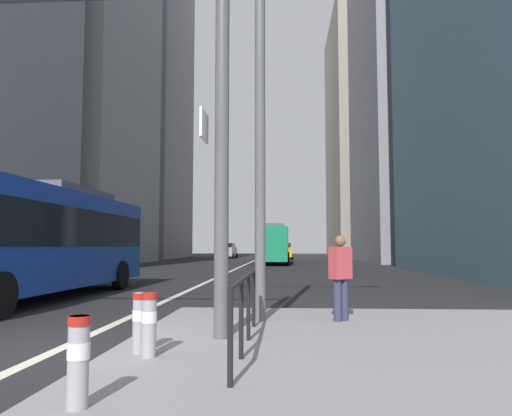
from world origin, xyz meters
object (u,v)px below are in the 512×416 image
Objects in this scene: street_lamp_post at (260,52)px; pedestrian_waiting at (340,274)px; traffic_signal_gantry at (102,84)px; city_bus_red_receding at (274,243)px; city_bus_blue_oncoming at (37,236)px; bollard_back at (140,319)px; bollard_right at (149,321)px; car_oncoming_mid at (228,251)px; bollard_left at (78,356)px; car_receding_near at (284,251)px.

street_lamp_post reaches higher than pedestrian_waiting.
pedestrian_waiting is (3.91, 1.83, -3.08)m from traffic_signal_gantry.
city_bus_red_receding is 33.67m from pedestrian_waiting.
city_bus_blue_oncoming is 14.57× the size of bollard_back.
bollard_back is at bearing -54.31° from city_bus_blue_oncoming.
street_lamp_post is 10.08× the size of bollard_right.
car_oncoming_mid reaches higher than bollard_right.
car_oncoming_mid reaches higher than bollard_left.
city_bus_blue_oncoming is 29.84m from city_bus_red_receding.
car_oncoming_mid is at bearing 95.71° from bollard_right.
bollard_left is at bearing -60.47° from city_bus_blue_oncoming.
city_bus_blue_oncoming is 7.87m from traffic_signal_gantry.
car_receding_near is 5.39× the size of bollard_left.
city_bus_red_receding is at bearing 78.14° from city_bus_blue_oncoming.
pedestrian_waiting is (2.92, 2.88, 0.44)m from bollard_back.
bollard_right is at bearing -84.29° from car_oncoming_mid.
pedestrian_waiting is at bearing -86.56° from city_bus_red_receding.
car_oncoming_mid is 8.44m from car_receding_near.
bollard_back is at bearing -46.87° from traffic_signal_gantry.
street_lamp_post is (6.88, -53.38, 4.29)m from car_oncoming_mid.
bollard_back is (-1.42, -2.86, -4.70)m from street_lamp_post.
street_lamp_post is 5.06× the size of pedestrian_waiting.
bollard_left is 2.17m from bollard_back.
bollard_right is at bearing -131.22° from pedestrian_waiting.
traffic_signal_gantry is 3.80m from bollard_back.
bollard_right is (5.42, -7.52, -1.24)m from city_bus_blue_oncoming.
car_oncoming_mid reaches higher than bollard_back.
street_lamp_post is at bearing 36.78° from traffic_signal_gantry.
bollard_back is (0.99, -1.06, -3.51)m from traffic_signal_gantry.
bollard_left is at bearing -118.97° from pedestrian_waiting.
bollard_left is (-1.68, -54.09, -0.40)m from car_receding_near.
traffic_signal_gantry is 3.80× the size of pedestrian_waiting.
city_bus_blue_oncoming is 45.20m from car_receding_near.
bollard_left is at bearing -104.52° from street_lamp_post.
car_oncoming_mid is 5.97× the size of bollard_left.
car_receding_near is at bearing 91.30° from pedestrian_waiting.
bollard_left is at bearing -84.55° from car_oncoming_mid.
pedestrian_waiting reaches higher than bollard_back.
street_lamp_post reaches higher than city_bus_blue_oncoming.
street_lamp_post is 5.68m from bollard_back.
city_bus_red_receding is at bearing 86.95° from traffic_signal_gantry.
pedestrian_waiting is at bearing 44.65° from bollard_back.
traffic_signal_gantry is 3.24m from street_lamp_post.
car_oncoming_mid is at bearing 149.27° from car_receding_near.
car_receding_near is 51.96m from bollard_back.
bollard_left is at bearing -86.79° from bollard_back.
car_receding_near is 0.52× the size of street_lamp_post.
street_lamp_post is 4.52m from pedestrian_waiting.
car_oncoming_mid is 55.45m from traffic_signal_gantry.
city_bus_blue_oncoming is 8.71m from street_lamp_post.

